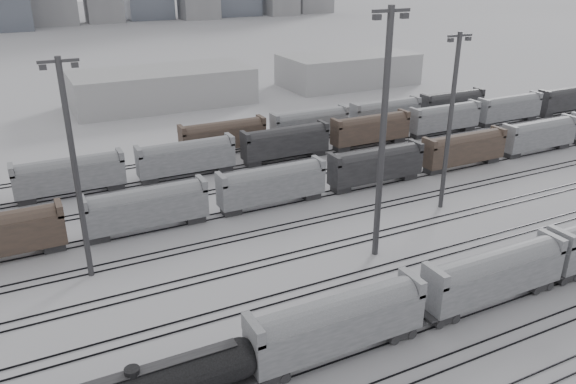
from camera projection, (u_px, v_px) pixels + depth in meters
name	position (u px, v px, depth m)	size (l,w,h in m)	color
ground	(348.00, 361.00, 47.26)	(900.00, 900.00, 0.00)	silver
tracks	(262.00, 266.00, 61.66)	(220.00, 71.50, 0.16)	black
hopper_car_a	(337.00, 321.00, 46.52)	(15.84, 3.15, 5.67)	black
hopper_car_b	(494.00, 272.00, 53.82)	(15.67, 3.11, 5.60)	black
light_mast_b	(75.00, 168.00, 55.32)	(3.70, 0.59, 23.10)	#3C3C3F
light_mast_c	(383.00, 133.00, 58.81)	(4.35, 0.70, 27.21)	#3C3C3F
light_mast_d	(450.00, 119.00, 71.73)	(3.71, 0.59, 23.16)	#3C3C3F
bg_string_near	(272.00, 186.00, 75.88)	(151.00, 3.00, 5.60)	gray
bg_string_mid	(285.00, 144.00, 93.21)	(151.00, 3.00, 5.60)	black
bg_string_far	(349.00, 120.00, 107.05)	(66.00, 3.00, 5.60)	brown
warehouse_mid	(163.00, 87.00, 128.17)	(40.00, 18.00, 8.00)	#A0A0A2
warehouse_right	(348.00, 69.00, 148.88)	(35.00, 18.00, 8.00)	#A0A0A2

